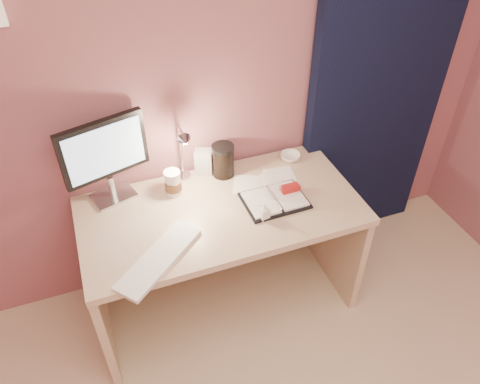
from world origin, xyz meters
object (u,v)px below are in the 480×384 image
object	(u,v)px
planner	(276,199)
coffee_cup	(173,183)
lotion_bottle	(264,211)
keyboard	(159,259)
desk	(218,230)
product_box	(204,162)
desk_lamp	(185,152)
clear_cup	(273,186)
monitor	(104,154)
dark_jar	(223,162)
bowl	(290,157)

from	to	relation	value
planner	coffee_cup	distance (m)	0.53
lotion_bottle	keyboard	bearing A→B (deg)	-170.84
desk	product_box	world-z (taller)	product_box
coffee_cup	desk_lamp	xyz separation A→B (m)	(0.08, 0.02, 0.16)
clear_cup	desk_lamp	size ratio (longest dim) A/B	0.43
monitor	clear_cup	xyz separation A→B (m)	(0.76, -0.29, -0.19)
monitor	keyboard	world-z (taller)	monitor
monitor	coffee_cup	size ratio (longest dim) A/B	3.25
coffee_cup	dark_jar	distance (m)	0.30
desk	coffee_cup	world-z (taller)	coffee_cup
monitor	coffee_cup	world-z (taller)	monitor
dark_jar	keyboard	bearing A→B (deg)	-133.87
clear_cup	dark_jar	size ratio (longest dim) A/B	0.93
monitor	desk_lamp	world-z (taller)	monitor
desk	coffee_cup	xyz separation A→B (m)	(-0.19, 0.12, 0.29)
monitor	dark_jar	distance (m)	0.62
planner	lotion_bottle	distance (m)	0.15
clear_cup	bowl	bearing A→B (deg)	50.26
monitor	coffee_cup	xyz separation A→B (m)	(0.30, -0.08, -0.21)
desk	planner	world-z (taller)	planner
monitor	product_box	world-z (taller)	monitor
planner	desk_lamp	size ratio (longest dim) A/B	0.90
lotion_bottle	product_box	bearing A→B (deg)	109.56
desk	bowl	distance (m)	0.58
planner	lotion_bottle	xyz separation A→B (m)	(-0.11, -0.10, 0.04)
product_box	desk_lamp	xyz separation A→B (m)	(-0.12, -0.09, 0.15)
monitor	dark_jar	world-z (taller)	monitor
coffee_cup	dark_jar	xyz separation A→B (m)	(0.29, 0.06, 0.02)
clear_cup	monitor	bearing A→B (deg)	159.04
clear_cup	dark_jar	world-z (taller)	dark_jar
coffee_cup	lotion_bottle	distance (m)	0.50
keyboard	clear_cup	size ratio (longest dim) A/B	3.05
monitor	keyboard	xyz separation A→B (m)	(0.12, -0.50, -0.26)
monitor	desk_lamp	bearing A→B (deg)	-24.32
monitor	bowl	world-z (taller)	monitor
keyboard	planner	size ratio (longest dim) A/B	1.48
desk	lotion_bottle	world-z (taller)	lotion_bottle
bowl	lotion_bottle	size ratio (longest dim) A/B	1.14
clear_cup	planner	bearing A→B (deg)	-76.10
lotion_bottle	coffee_cup	bearing A→B (deg)	137.09
planner	clear_cup	distance (m)	0.07
bowl	lotion_bottle	world-z (taller)	lotion_bottle
lotion_bottle	dark_jar	distance (m)	0.41
clear_cup	lotion_bottle	size ratio (longest dim) A/B	1.55
planner	bowl	xyz separation A→B (m)	(0.22, 0.30, 0.01)
bowl	desk	bearing A→B (deg)	-160.18
coffee_cup	clear_cup	size ratio (longest dim) A/B	0.91
desk	keyboard	world-z (taller)	keyboard
monitor	desk_lamp	xyz separation A→B (m)	(0.38, -0.05, -0.05)
desk	coffee_cup	distance (m)	0.37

